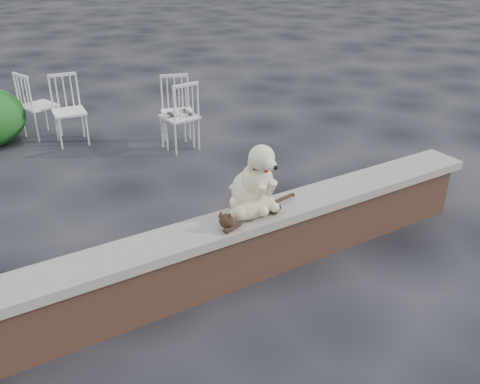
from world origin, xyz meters
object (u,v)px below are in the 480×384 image
cat (253,208)px  chair_d (178,112)px  chair_e (38,105)px  chair_c (179,115)px  chair_b (69,111)px  dog (251,175)px

cat → chair_d: chair_d is taller
chair_e → chair_c: 2.10m
chair_c → chair_b: same height
chair_e → chair_b: (0.29, -0.50, 0.00)m
chair_e → chair_b: bearing=-168.0°
dog → chair_e: bearing=93.3°
chair_b → chair_d: bearing=-27.8°
chair_d → chair_b: same height
dog → chair_d: 3.12m
cat → chair_c: bearing=68.4°
chair_b → cat: bearing=-77.9°
chair_c → chair_b: (-1.20, 0.98, 0.00)m
dog → chair_c: 2.97m
cat → chair_b: chair_b is taller
cat → chair_e: bearing=92.0°
chair_e → chair_b: size_ratio=1.00×
dog → chair_e: 4.43m
chair_d → chair_c: bearing=-87.9°
chair_e → chair_b: same height
chair_c → chair_b: 1.55m
cat → chair_e: chair_e is taller
chair_d → chair_b: 1.50m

